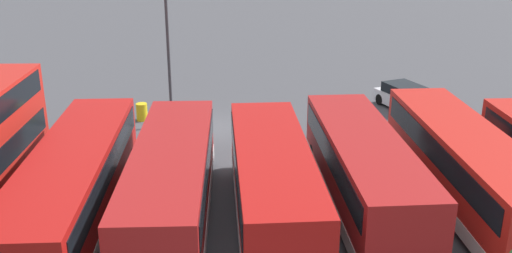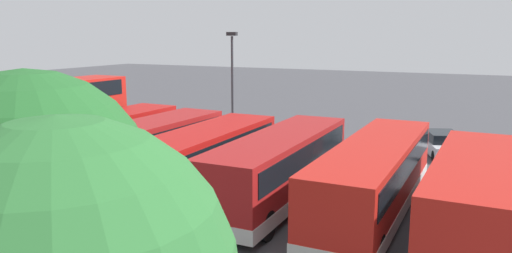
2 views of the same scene
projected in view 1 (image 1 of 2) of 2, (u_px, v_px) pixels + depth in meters
name	position (u px, v px, depth m)	size (l,w,h in m)	color
ground_plane	(220.00, 128.00, 30.32)	(140.00, 140.00, 0.00)	#47474C
bus_single_deck_second	(465.00, 165.00, 21.78)	(2.64, 11.80, 2.95)	red
bus_single_deck_third	(363.00, 170.00, 21.36)	(2.64, 10.68, 2.95)	#A51919
bus_single_deck_fourth	(272.00, 183.00, 20.36)	(2.63, 10.46, 2.95)	#B71411
bus_single_deck_fifth	(172.00, 183.00, 20.37)	(2.95, 10.99, 2.95)	#A51919
bus_single_deck_sixth	(74.00, 185.00, 20.14)	(2.80, 12.11, 2.95)	#B71411
car_hatchback_silver	(406.00, 98.00, 33.07)	(3.04, 4.34, 1.43)	silver
lamp_post_tall	(168.00, 45.00, 29.43)	(0.70, 0.30, 7.28)	#38383D
waste_bin_yellow	(142.00, 112.00, 31.36)	(0.60, 0.60, 0.95)	yellow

